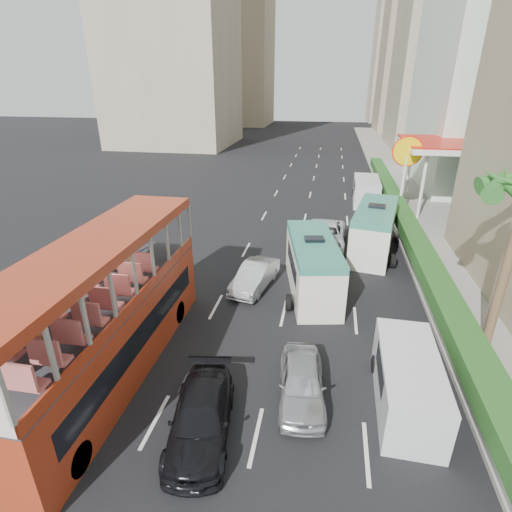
% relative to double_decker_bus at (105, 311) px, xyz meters
% --- Properties ---
extents(ground_plane, '(200.00, 200.00, 0.00)m').
position_rel_double_decker_bus_xyz_m(ground_plane, '(6.00, 0.00, -2.53)').
color(ground_plane, black).
rests_on(ground_plane, ground).
extents(double_decker_bus, '(2.50, 11.00, 5.06)m').
position_rel_double_decker_bus_xyz_m(double_decker_bus, '(0.00, 0.00, 0.00)').
color(double_decker_bus, '#A23016').
rests_on(double_decker_bus, ground).
extents(car_silver_lane_a, '(2.13, 4.10, 1.29)m').
position_rel_double_decker_bus_xyz_m(car_silver_lane_a, '(3.85, 7.21, -2.53)').
color(car_silver_lane_a, '#B5B8BC').
rests_on(car_silver_lane_a, ground).
extents(car_silver_lane_b, '(1.86, 3.86, 1.27)m').
position_rel_double_decker_bus_xyz_m(car_silver_lane_b, '(6.79, -0.14, -2.53)').
color(car_silver_lane_b, '#B5B8BC').
rests_on(car_silver_lane_b, ground).
extents(car_black, '(2.35, 4.49, 1.24)m').
position_rel_double_decker_bus_xyz_m(car_black, '(3.98, -2.17, -2.53)').
color(car_black, black).
rests_on(car_black, ground).
extents(van_asset, '(2.57, 5.27, 1.44)m').
position_rel_double_decker_bus_xyz_m(van_asset, '(7.26, 13.56, -2.53)').
color(van_asset, silver).
rests_on(van_asset, ground).
extents(minibus_near, '(3.19, 6.41, 2.72)m').
position_rel_double_decker_bus_xyz_m(minibus_near, '(6.71, 7.39, -1.17)').
color(minibus_near, silver).
rests_on(minibus_near, ground).
extents(minibus_far, '(3.29, 6.71, 2.85)m').
position_rel_double_decker_bus_xyz_m(minibus_far, '(10.12, 13.12, -1.10)').
color(minibus_far, silver).
rests_on(minibus_far, ground).
extents(panel_van_near, '(1.89, 4.52, 1.79)m').
position_rel_double_decker_bus_xyz_m(panel_van_near, '(10.13, 0.19, -1.63)').
color(panel_van_near, silver).
rests_on(panel_van_near, ground).
extents(panel_van_far, '(2.19, 5.20, 2.06)m').
position_rel_double_decker_bus_xyz_m(panel_van_far, '(10.44, 24.30, -1.50)').
color(panel_van_far, silver).
rests_on(panel_van_far, ground).
extents(sidewalk, '(6.00, 120.00, 0.18)m').
position_rel_double_decker_bus_xyz_m(sidewalk, '(15.00, 25.00, -2.44)').
color(sidewalk, '#99968C').
rests_on(sidewalk, ground).
extents(kerb_wall, '(0.30, 44.00, 1.00)m').
position_rel_double_decker_bus_xyz_m(kerb_wall, '(12.20, 14.00, -1.85)').
color(kerb_wall, silver).
rests_on(kerb_wall, sidewalk).
extents(hedge, '(1.10, 44.00, 0.70)m').
position_rel_double_decker_bus_xyz_m(hedge, '(12.20, 14.00, -1.00)').
color(hedge, '#2D6626').
rests_on(hedge, kerb_wall).
extents(palm_tree, '(0.36, 0.36, 6.40)m').
position_rel_double_decker_bus_xyz_m(palm_tree, '(13.80, 4.00, 0.85)').
color(palm_tree, brown).
rests_on(palm_tree, sidewalk).
extents(shell_station, '(6.50, 8.00, 5.50)m').
position_rel_double_decker_bus_xyz_m(shell_station, '(16.00, 23.00, 0.22)').
color(shell_station, silver).
rests_on(shell_station, ground).
extents(tower_far_a, '(14.00, 14.00, 44.00)m').
position_rel_double_decker_bus_xyz_m(tower_far_a, '(23.00, 82.00, 19.47)').
color(tower_far_a, tan).
rests_on(tower_far_a, ground).
extents(tower_far_b, '(14.00, 14.00, 40.00)m').
position_rel_double_decker_bus_xyz_m(tower_far_b, '(23.00, 104.00, 17.47)').
color(tower_far_b, '#B1A38B').
rests_on(tower_far_b, ground).
extents(tower_left_b, '(16.00, 16.00, 46.00)m').
position_rel_double_decker_bus_xyz_m(tower_left_b, '(-16.00, 90.00, 20.47)').
color(tower_left_b, tan).
rests_on(tower_left_b, ground).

